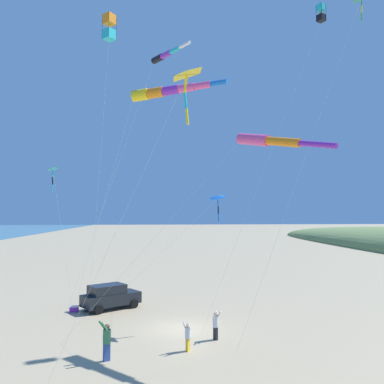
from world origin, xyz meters
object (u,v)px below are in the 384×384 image
kite_delta_long_streamer_right (217,198)px  kite_delta_yellow_midlevel (186,75)px  parked_car (110,296)px  person_child_grey_jacket (188,335)px  cooler_box (74,309)px  kite_box_orange_high_right (321,14)px  kite_windsock_green_low_center (165,91)px  kite_delta_rainbow_low_near (360,1)px  kite_delta_small_distant (53,169)px  kite_windsock_checkered_midright (269,141)px  person_adult_flyer (107,339)px  person_child_green_jacket (216,324)px  kite_box_blue_topmost (109,27)px  kite_windsock_magenta_far_left (165,55)px

kite_delta_long_streamer_right → kite_delta_yellow_midlevel: 8.76m
parked_car → kite_delta_yellow_midlevel: bearing=112.0°
parked_car → person_child_grey_jacket: (-4.89, 9.69, -0.11)m
cooler_box → kite_box_orange_high_right: 27.52m
parked_car → kite_windsock_green_low_center: bearing=135.9°
cooler_box → kite_delta_rainbow_low_near: (-17.21, 9.86, 19.05)m
kite_delta_rainbow_low_near → kite_delta_yellow_midlevel: bearing=5.8°
kite_delta_long_streamer_right → kite_delta_rainbow_low_near: size_ratio=0.47×
kite_delta_small_distant → kite_box_orange_high_right: (-18.38, 2.75, 10.82)m
kite_delta_long_streamer_right → kite_box_orange_high_right: size_ratio=0.42×
kite_delta_long_streamer_right → kite_windsock_checkered_midright: (-2.40, 3.47, 3.17)m
person_adult_flyer → kite_windsock_checkered_midright: (-8.86, -1.61, 10.33)m
person_child_green_jacket → kite_delta_rainbow_low_near: (-7.99, 2.29, 18.35)m
person_adult_flyer → person_child_green_jacket: person_adult_flyer is taller
parked_car → kite_box_orange_high_right: kite_box_orange_high_right is taller
person_child_grey_jacket → kite_windsock_checkered_midright: bearing=-171.2°
person_child_green_jacket → kite_windsock_green_low_center: size_ratio=0.10×
person_child_grey_jacket → kite_delta_yellow_midlevel: bearing=80.5°
kite_box_orange_high_right → kite_delta_yellow_midlevel: bearing=29.9°
kite_delta_yellow_midlevel → person_child_grey_jacket: bearing=-99.5°
person_child_green_jacket → kite_box_blue_topmost: (6.84, -6.29, 20.26)m
kite_delta_long_streamer_right → kite_windsock_green_low_center: (3.30, -1.64, 7.56)m
cooler_box → kite_windsock_magenta_far_left: 19.97m
parked_car → kite_delta_long_streamer_right: (-7.26, 5.48, 7.26)m
kite_delta_long_streamer_right → kite_delta_rainbow_low_near: kite_delta_rainbow_low_near is taller
person_child_green_jacket → kite_delta_long_streamer_right: kite_delta_long_streamer_right is taller
kite_windsock_checkered_midright → kite_delta_small_distant: size_ratio=1.34×
cooler_box → kite_windsock_green_low_center: 17.19m
person_adult_flyer → kite_box_blue_topmost: size_ratio=0.09×
cooler_box → kite_box_blue_topmost: bearing=151.9°
person_adult_flyer → person_child_grey_jacket: size_ratio=1.26×
parked_car → kite_delta_yellow_midlevel: kite_delta_yellow_midlevel is taller
kite_delta_small_distant → kite_delta_rainbow_low_near: bearing=157.9°
kite_delta_long_streamer_right → kite_windsock_magenta_far_left: kite_windsock_magenta_far_left is taller
person_child_green_jacket → kite_windsock_checkered_midright: kite_windsock_checkered_midright is taller
kite_windsock_checkered_midright → kite_box_blue_topmost: size_ratio=0.64×
kite_box_orange_high_right → person_adult_flyer: bearing=19.6°
kite_delta_long_streamer_right → kite_box_orange_high_right: 14.83m
cooler_box → person_child_grey_jacket: size_ratio=0.40×
kite_delta_small_distant → kite_box_orange_high_right: kite_box_orange_high_right is taller
parked_car → kite_box_orange_high_right: 25.52m
kite_delta_small_distant → kite_delta_yellow_midlevel: size_ratio=0.73×
person_adult_flyer → kite_delta_small_distant: kite_delta_small_distant is taller
kite_delta_rainbow_low_near → kite_box_orange_high_right: (0.04, -4.73, 1.83)m
kite_delta_rainbow_low_near → kite_windsock_magenta_far_left: (10.66, -7.94, -0.29)m
person_child_green_jacket → parked_car: bearing=-50.4°
person_adult_flyer → kite_delta_rainbow_low_near: 22.88m
kite_windsock_magenta_far_left → kite_box_orange_high_right: kite_box_orange_high_right is taller
kite_windsock_green_low_center → kite_delta_yellow_midlevel: (-0.65, 7.55, -1.66)m
kite_windsock_magenta_far_left → kite_delta_small_distant: bearing=3.3°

